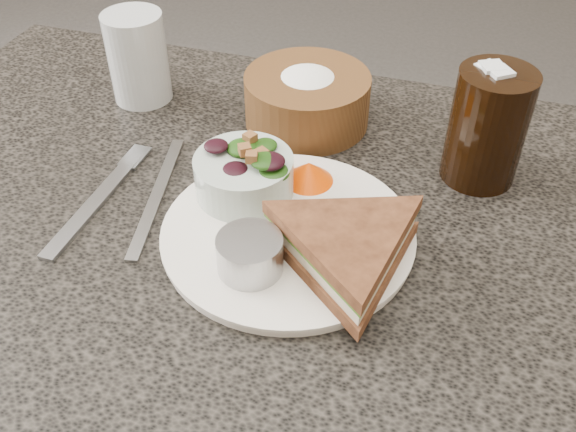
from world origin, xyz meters
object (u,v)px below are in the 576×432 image
(dinner_plate, at_px, (288,234))
(sandwich, at_px, (347,249))
(dressing_ramekin, at_px, (250,254))
(dining_table, at_px, (262,419))
(bread_basket, at_px, (307,91))
(water_glass, at_px, (138,57))
(cola_glass, at_px, (488,122))
(salad_bowl, at_px, (244,170))

(dinner_plate, relative_size, sandwich, 1.42)
(dinner_plate, height_order, dressing_ramekin, dressing_ramekin)
(dining_table, bearing_deg, dressing_ramekin, -71.59)
(dressing_ramekin, distance_m, bread_basket, 0.28)
(dressing_ramekin, relative_size, water_glass, 0.54)
(dinner_plate, relative_size, dressing_ramekin, 4.07)
(cola_glass, bearing_deg, sandwich, -118.27)
(dressing_ramekin, xyz_separation_m, bread_basket, (-0.02, 0.28, 0.01))
(dining_table, relative_size, bread_basket, 6.43)
(dressing_ramekin, bearing_deg, bread_basket, 94.97)
(sandwich, distance_m, cola_glass, 0.23)
(salad_bowl, bearing_deg, dinner_plate, -35.11)
(dining_table, xyz_separation_m, bread_basket, (-0.00, 0.21, 0.42))
(dinner_plate, bearing_deg, water_glass, 142.29)
(dining_table, height_order, water_glass, water_glass)
(sandwich, xyz_separation_m, cola_glass, (0.11, 0.20, 0.04))
(bread_basket, xyz_separation_m, water_glass, (-0.23, -0.01, 0.01))
(dressing_ramekin, xyz_separation_m, water_glass, (-0.25, 0.27, 0.03))
(sandwich, bearing_deg, bread_basket, 153.85)
(dinner_plate, bearing_deg, cola_glass, 43.48)
(dining_table, distance_m, cola_glass, 0.52)
(dinner_plate, xyz_separation_m, salad_bowl, (-0.06, 0.04, 0.04))
(salad_bowl, xyz_separation_m, bread_basket, (0.02, 0.17, 0.00))
(salad_bowl, xyz_separation_m, cola_glass, (0.24, 0.12, 0.03))
(bread_basket, relative_size, water_glass, 1.34)
(dining_table, xyz_separation_m, dinner_plate, (0.04, -0.01, 0.38))
(water_glass, bearing_deg, sandwich, -35.56)
(sandwich, distance_m, salad_bowl, 0.15)
(dressing_ramekin, bearing_deg, water_glass, 132.89)
(dining_table, height_order, salad_bowl, salad_bowl)
(dinner_plate, height_order, sandwich, sandwich)
(cola_glass, bearing_deg, salad_bowl, -152.89)
(dining_table, relative_size, water_glass, 8.62)
(sandwich, bearing_deg, salad_bowl, -170.65)
(dressing_ramekin, bearing_deg, dining_table, 108.41)
(cola_glass, bearing_deg, bread_basket, 167.47)
(dinner_plate, xyz_separation_m, water_glass, (-0.27, 0.21, 0.05))
(sandwich, relative_size, water_glass, 1.55)
(bread_basket, bearing_deg, dining_table, -89.69)
(bread_basket, bearing_deg, salad_bowl, -97.01)
(dining_table, height_order, cola_glass, cola_glass)
(dinner_plate, height_order, water_glass, water_glass)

